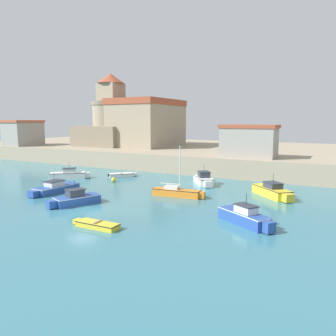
# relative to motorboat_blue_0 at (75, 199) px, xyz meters

# --- Properties ---
(ground_plane) EXTENTS (200.00, 200.00, 0.00)m
(ground_plane) POSITION_rel_motorboat_blue_0_xyz_m (2.15, -1.46, -0.56)
(ground_plane) COLOR teal
(quay_seawall) EXTENTS (120.00, 40.00, 2.76)m
(quay_seawall) POSITION_rel_motorboat_blue_0_xyz_m (2.15, 40.31, 0.82)
(quay_seawall) COLOR gray
(quay_seawall) RESTS_ON ground
(motorboat_blue_0) EXTENTS (3.14, 5.07, 2.41)m
(motorboat_blue_0) POSITION_rel_motorboat_blue_0_xyz_m (0.00, 0.00, 0.00)
(motorboat_blue_0) COLOR #284C9E
(motorboat_blue_0) RESTS_ON ground
(sailboat_orange_1) EXTENTS (5.75, 1.79, 5.41)m
(sailboat_orange_1) POSITION_rel_motorboat_blue_0_xyz_m (7.00, 7.62, -0.08)
(sailboat_orange_1) COLOR orange
(sailboat_orange_1) RESTS_ON ground
(motorboat_white_2) EXTENTS (4.88, 4.32, 2.38)m
(motorboat_white_2) POSITION_rel_motorboat_blue_0_xyz_m (-11.02, 10.10, 0.01)
(motorboat_white_2) COLOR white
(motorboat_white_2) RESTS_ON ground
(dinghy_yellow_3) EXTENTS (3.95, 1.15, 0.49)m
(dinghy_yellow_3) POSITION_rel_motorboat_blue_0_xyz_m (6.28, -4.30, -0.33)
(dinghy_yellow_3) COLOR yellow
(dinghy_yellow_3) RESTS_ON ground
(motorboat_blue_4) EXTENTS (5.00, 3.74, 2.45)m
(motorboat_blue_4) POSITION_rel_motorboat_blue_0_xyz_m (15.87, 1.80, 0.04)
(motorboat_blue_4) COLOR #284C9E
(motorboat_blue_4) RESTS_ON ground
(motorboat_blue_5) EXTENTS (2.12, 6.07, 2.28)m
(motorboat_blue_5) POSITION_rel_motorboat_blue_0_xyz_m (-5.82, 2.84, -0.04)
(motorboat_blue_5) COLOR #284C9E
(motorboat_blue_5) RESTS_ON ground
(motorboat_yellow_6) EXTENTS (5.02, 5.10, 2.45)m
(motorboat_yellow_6) POSITION_rel_motorboat_blue_0_xyz_m (15.86, 12.42, 0.04)
(motorboat_yellow_6) COLOR yellow
(motorboat_yellow_6) RESTS_ON ground
(motorboat_white_7) EXTENTS (3.94, 4.66, 2.55)m
(motorboat_white_7) POSITION_rel_motorboat_blue_0_xyz_m (6.91, 15.26, 0.05)
(motorboat_white_7) COLOR white
(motorboat_white_7) RESTS_ON ground
(dinghy_white_8) EXTENTS (3.43, 3.69, 0.60)m
(dinghy_white_8) POSITION_rel_motorboat_blue_0_xyz_m (-5.50, 14.85, -0.27)
(dinghy_white_8) COLOR white
(dinghy_white_8) RESTS_ON ground
(mooring_buoy) EXTENTS (0.61, 0.61, 0.61)m
(mooring_buoy) POSITION_rel_motorboat_blue_0_xyz_m (-4.04, 11.05, -0.25)
(mooring_buoy) COLOR yellow
(mooring_buoy) RESTS_ON ground
(church) EXTENTS (15.72, 15.03, 14.85)m
(church) POSITION_rel_motorboat_blue_0_xyz_m (-15.14, 34.67, 7.51)
(church) COLOR gray
(church) RESTS_ON quay_seawall
(fortress) EXTENTS (11.08, 11.08, 9.18)m
(fortress) POSITION_rel_motorboat_blue_0_xyz_m (-21.85, 32.29, 5.33)
(fortress) COLOR gray
(fortress) RESTS_ON quay_seawall
(harbor_shed_near_wharf) EXTENTS (5.51, 7.10, 5.30)m
(harbor_shed_near_wharf) POSITION_rel_motorboat_blue_0_xyz_m (-37.85, 23.92, 4.88)
(harbor_shed_near_wharf) COLOR gray
(harbor_shed_near_wharf) RESTS_ON quay_seawall
(harbor_shed_mid_row) EXTENTS (7.90, 4.26, 4.64)m
(harbor_shed_mid_row) POSITION_rel_motorboat_blue_0_xyz_m (10.15, 23.97, 4.54)
(harbor_shed_mid_row) COLOR gray
(harbor_shed_mid_row) RESTS_ON quay_seawall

